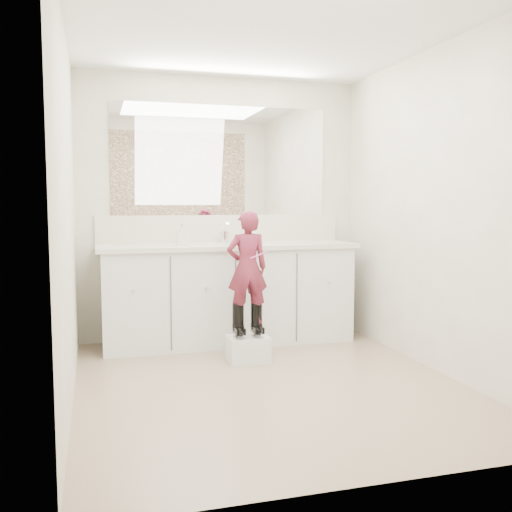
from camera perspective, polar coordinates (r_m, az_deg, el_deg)
name	(u,v)px	position (r m, az deg, el deg)	size (l,w,h in m)	color
floor	(268,383)	(4.07, 1.25, -12.62)	(3.00, 3.00, 0.00)	#806E54
ceiling	(269,28)	(4.04, 1.32, 21.83)	(3.00, 3.00, 0.00)	white
wall_back	(221,209)	(5.32, -3.48, 4.76)	(2.60, 2.60, 0.00)	#BEB7A2
wall_front	(372,216)	(2.48, 11.56, 3.92)	(2.60, 2.60, 0.00)	#BEB7A2
wall_left	(67,212)	(3.70, -18.37, 4.21)	(3.00, 3.00, 0.00)	#BEB7A2
wall_right	(437,210)	(4.43, 17.62, 4.39)	(3.00, 3.00, 0.00)	#BEB7A2
vanity_cabinet	(228,296)	(5.12, -2.77, -3.97)	(2.20, 0.55, 0.85)	silver
countertop	(229,246)	(5.05, -2.76, 0.98)	(2.28, 0.58, 0.04)	beige
backsplash	(222,229)	(5.31, -3.44, 2.76)	(2.28, 0.03, 0.25)	beige
mirror	(221,161)	(5.32, -3.48, 9.50)	(2.00, 0.02, 1.00)	white
dot_panel	(373,109)	(2.52, 11.65, 14.23)	(2.00, 0.01, 1.20)	#472819
faucet	(224,237)	(5.21, -3.17, 1.88)	(0.08, 0.08, 0.10)	silver
cup	(254,238)	(5.11, -0.23, 1.86)	(0.11, 0.11, 0.11)	beige
soap_bottle	(182,235)	(4.94, -7.42, 2.15)	(0.08, 0.09, 0.18)	beige
step_stool	(248,349)	(4.57, -0.80, -9.28)	(0.32, 0.26, 0.20)	silver
boot_left	(238,320)	(4.52, -1.80, -6.42)	(0.10, 0.18, 0.26)	black
boot_right	(256,319)	(4.55, 0.04, -6.32)	(0.10, 0.18, 0.26)	black
toddler	(247,268)	(4.47, -0.88, -1.18)	(0.32, 0.21, 0.89)	#B13654
toothbrush	(259,255)	(4.40, 0.27, 0.09)	(0.01, 0.01, 0.14)	#E358A6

